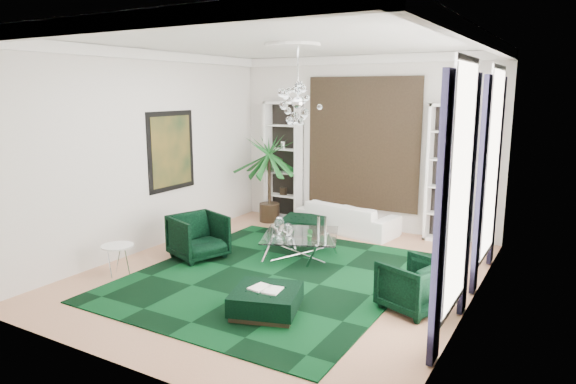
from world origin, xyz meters
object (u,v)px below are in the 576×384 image
Objects in this scene: armchair_left at (198,237)px; armchair_right at (413,285)px; ottoman_side at (303,227)px; side_table at (118,260)px; sofa at (347,217)px; coffee_table at (301,246)px; palm at (269,167)px; ottoman_front at (266,302)px.

armchair_right is (4.09, -0.28, -0.05)m from armchair_left.
side_table is (-1.55, -3.66, 0.06)m from ottoman_side.
side_table is (-2.24, -4.42, -0.07)m from sofa.
coffee_table is 2.53× the size of side_table.
armchair_right is 0.93× the size of ottoman_side.
armchair_left reaches higher than armchair_right.
ottoman_side is 1.82m from palm.
side_table is at bearing -134.21° from coffee_table.
ottoman_side is at bearing 110.88° from ottoman_front.
sofa is at bearing 2.29° from palm.
armchair_left reaches higher than ottoman_side.
armchair_left reaches higher than side_table.
armchair_right reaches higher than sofa.
armchair_right is 4.07m from ottoman_side.
sofa reaches higher than ottoman_side.
sofa is 2.54× the size of ottoman_side.
ottoman_side is 0.33× the size of palm.
palm reaches higher than armchair_right.
sofa reaches higher than side_table.
ottoman_side is (0.95, 2.31, -0.22)m from armchair_left.
armchair_right is at bearing -26.38° from coffee_table.
ottoman_side is at bearing -108.36° from armchair_right.
armchair_right is 1.53× the size of side_table.
palm is (-2.69, 4.40, 1.13)m from ottoman_front.
armchair_left is 1.02× the size of ottoman_front.
side_table is (-0.60, -1.36, -0.16)m from armchair_left.
palm is (-0.32, 2.98, 0.89)m from armchair_left.
sofa is 0.85× the size of palm.
armchair_left is 2.77m from ottoman_front.
ottoman_front is at bearing -35.27° from armchair_right.
sofa reaches higher than coffee_table.
ottoman_front is at bearing -69.12° from ottoman_side.
coffee_table reaches higher than ottoman_side.
armchair_left is 1.49m from side_table.
sofa is 4.14m from armchair_right.
sofa is 1.66× the size of coffee_table.
side_table is at bearing -112.94° from ottoman_side.
armchair_right reaches higher than coffee_table.
sofa is at bearing 47.42° from ottoman_side.
ottoman_front is (0.73, -4.48, -0.14)m from sofa.
coffee_table is at bearing -46.28° from palm.
sofa is 3.47m from armchair_left.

